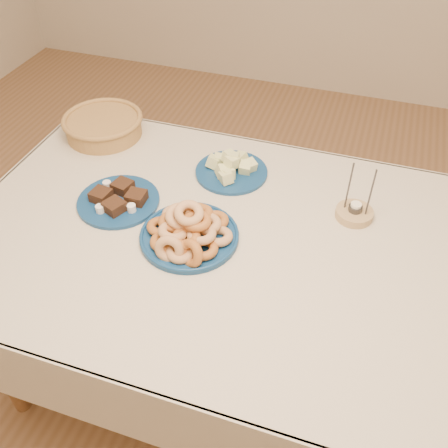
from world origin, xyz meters
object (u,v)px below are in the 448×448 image
(melon_plate, at_px, (231,168))
(candle_holder, at_px, (354,212))
(dining_table, at_px, (229,261))
(wicker_basket, at_px, (103,125))
(brownie_plate, at_px, (118,200))
(donut_platter, at_px, (189,232))

(melon_plate, bearing_deg, candle_holder, -12.12)
(dining_table, bearing_deg, wicker_basket, 148.26)
(melon_plate, xyz_separation_m, wicker_basket, (-0.55, 0.08, 0.02))
(melon_plate, relative_size, brownie_plate, 0.81)
(donut_platter, relative_size, wicker_basket, 0.89)
(donut_platter, height_order, brownie_plate, donut_platter)
(brownie_plate, bearing_deg, melon_plate, 41.99)
(dining_table, xyz_separation_m, brownie_plate, (-0.40, 0.04, 0.12))
(melon_plate, height_order, candle_holder, candle_holder)
(wicker_basket, distance_m, candle_holder, 1.01)
(dining_table, relative_size, melon_plate, 6.06)
(dining_table, height_order, donut_platter, donut_platter)
(melon_plate, height_order, wicker_basket, melon_plate)
(brownie_plate, xyz_separation_m, candle_holder, (0.75, 0.18, 0.00))
(donut_platter, bearing_deg, melon_plate, 87.17)
(brownie_plate, bearing_deg, dining_table, -5.77)
(candle_holder, bearing_deg, brownie_plate, -166.70)
(donut_platter, bearing_deg, wicker_basket, 139.89)
(melon_plate, xyz_separation_m, candle_holder, (0.45, -0.10, -0.00))
(melon_plate, bearing_deg, donut_platter, -92.83)
(dining_table, height_order, wicker_basket, wicker_basket)
(brownie_plate, distance_m, candle_holder, 0.77)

